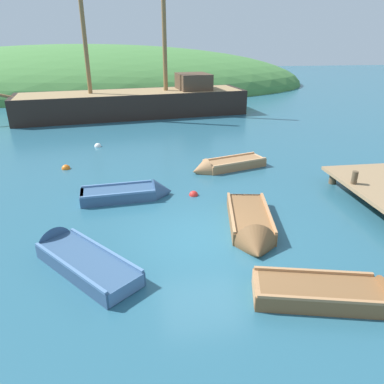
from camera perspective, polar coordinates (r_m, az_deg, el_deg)
name	(u,v)px	position (r m, az deg, el deg)	size (l,w,h in m)	color
ground_plane	(202,238)	(10.50, 1.64, -7.15)	(120.00, 120.00, 0.00)	#285B70
shore_hill	(83,87)	(44.20, -16.76, 15.50)	(50.31, 25.19, 8.94)	#477F3D
sailing_ship	(136,107)	(26.98, -8.78, 13.01)	(18.67, 5.90, 11.39)	black
rowboat_outer_left	(132,194)	(13.11, -9.36, -0.37)	(3.28, 1.33, 0.99)	#335175
rowboat_far	(251,228)	(10.85, 9.29, -5.60)	(1.74, 3.58, 1.14)	brown
rowboat_outer_right	(75,258)	(9.85, -17.87, -9.77)	(3.24, 3.53, 1.04)	#335175
rowboat_near_dock	(224,166)	(15.80, 5.10, 4.01)	(3.49, 1.93, 0.94)	#9E7047
rowboat_portside	(340,296)	(8.81, 22.23, -14.86)	(3.53, 1.79, 1.01)	brown
buoy_orange	(66,169)	(16.73, -19.14, 3.46)	(0.37, 0.37, 0.37)	orange
buoy_white	(98,147)	(19.69, -14.53, 6.91)	(0.36, 0.36, 0.36)	white
buoy_red	(194,195)	(13.17, 0.24, -0.51)	(0.33, 0.33, 0.33)	red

